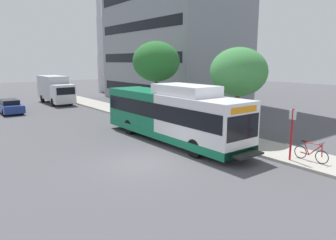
% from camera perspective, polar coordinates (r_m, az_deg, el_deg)
% --- Properties ---
extents(ground_plane, '(120.00, 120.00, 0.00)m').
position_cam_1_polar(ground_plane, '(22.61, -15.74, -2.47)').
color(ground_plane, '#4C4C51').
extents(sidewalk_curb, '(3.00, 56.00, 0.14)m').
position_cam_1_polar(sidewalk_curb, '(24.34, 1.54, -0.96)').
color(sidewalk_curb, '#A8A399').
rests_on(sidewalk_curb, ground).
extents(transit_bus, '(2.58, 12.25, 3.65)m').
position_cam_1_polar(transit_bus, '(19.57, 0.56, 1.01)').
color(transit_bus, white).
rests_on(transit_bus, ground).
extents(bus_stop_sign_pole, '(0.10, 0.36, 2.60)m').
position_cam_1_polar(bus_stop_sign_pole, '(16.51, 21.74, -1.79)').
color(bus_stop_sign_pole, red).
rests_on(bus_stop_sign_pole, sidewalk_curb).
extents(bicycle_parked, '(0.52, 1.76, 1.02)m').
position_cam_1_polar(bicycle_parked, '(16.98, 24.75, -5.47)').
color(bicycle_parked, black).
rests_on(bicycle_parked, sidewalk_curb).
extents(street_tree_near_stop, '(3.68, 3.68, 5.76)m').
position_cam_1_polar(street_tree_near_stop, '(20.70, 12.81, 8.56)').
color(street_tree_near_stop, '#4C3823').
rests_on(street_tree_near_stop, sidewalk_curb).
extents(street_tree_mid_block, '(4.11, 4.11, 6.58)m').
position_cam_1_polar(street_tree_mid_block, '(27.55, -2.18, 10.63)').
color(street_tree_mid_block, '#4C3823').
rests_on(street_tree_mid_block, sidewalk_curb).
extents(parked_car_far_lane, '(1.80, 4.50, 1.33)m').
position_cam_1_polar(parked_car_far_lane, '(34.01, -27.01, 2.24)').
color(parked_car_far_lane, navy).
rests_on(parked_car_far_lane, ground).
extents(box_truck_background, '(2.32, 7.01, 3.25)m').
position_cam_1_polar(box_truck_background, '(39.61, -19.97, 5.39)').
color(box_truck_background, silver).
rests_on(box_truck_background, ground).
extents(lattice_comm_tower, '(1.10, 1.10, 26.00)m').
position_cam_1_polar(lattice_comm_tower, '(52.18, -12.38, 14.44)').
color(lattice_comm_tower, '#B7B7BC').
rests_on(lattice_comm_tower, ground).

